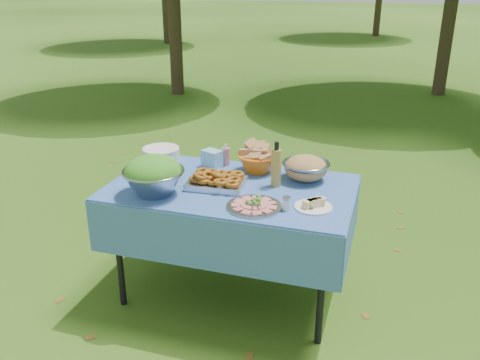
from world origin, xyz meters
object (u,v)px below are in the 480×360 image
pasta_bowl_steel (306,168)px  charcuterie_platter (254,201)px  oil_bottle (276,164)px  picnic_table (231,242)px  bread_bowl (258,159)px  salad_bowl (153,175)px  plate_stack (161,155)px

pasta_bowl_steel → charcuterie_platter: pasta_bowl_steel is taller
charcuterie_platter → oil_bottle: (0.04, 0.33, 0.10)m
picnic_table → bread_bowl: bread_bowl is taller
bread_bowl → oil_bottle: (0.17, -0.20, 0.05)m
salad_bowl → bread_bowl: size_ratio=1.38×
pasta_bowl_steel → oil_bottle: 0.23m
picnic_table → plate_stack: (-0.59, 0.27, 0.43)m
picnic_table → charcuterie_platter: (0.21, -0.25, 0.42)m
plate_stack → pasta_bowl_steel: (0.99, -0.02, 0.03)m
pasta_bowl_steel → oil_bottle: oil_bottle is taller
plate_stack → bread_bowl: size_ratio=0.96×
bread_bowl → picnic_table: bearing=-106.4°
pasta_bowl_steel → charcuterie_platter: 0.53m
charcuterie_platter → oil_bottle: oil_bottle is taller
salad_bowl → pasta_bowl_steel: 0.94m
pasta_bowl_steel → picnic_table: bearing=-149.0°
salad_bowl → bread_bowl: 0.71m
salad_bowl → plate_stack: bearing=111.1°
bread_bowl → charcuterie_platter: size_ratio=0.84×
pasta_bowl_steel → oil_bottle: bearing=-134.1°
bread_bowl → salad_bowl: bearing=-131.8°
plate_stack → pasta_bowl_steel: size_ratio=0.86×
bread_bowl → pasta_bowl_steel: (0.32, -0.05, -0.01)m
oil_bottle → charcuterie_platter: bearing=-96.9°
salad_bowl → charcuterie_platter: bearing=-0.5°
picnic_table → pasta_bowl_steel: pasta_bowl_steel is taller
oil_bottle → plate_stack: bearing=168.0°
salad_bowl → charcuterie_platter: (0.60, -0.01, -0.08)m
pasta_bowl_steel → charcuterie_platter: (-0.19, -0.49, -0.04)m
salad_bowl → oil_bottle: bearing=27.0°
picnic_table → pasta_bowl_steel: size_ratio=5.06×
bread_bowl → oil_bottle: size_ratio=0.93×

